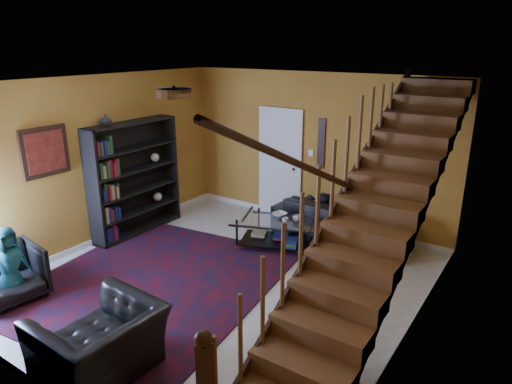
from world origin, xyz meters
TOP-DOWN VIEW (x-y plane):
  - floor at (0.00, 0.00)m, footprint 5.50×5.50m
  - room at (-1.33, 1.33)m, footprint 5.50×5.50m
  - staircase at (2.12, -0.00)m, footprint 0.95×5.02m
  - bookshelf at (-2.40, 0.60)m, footprint 0.35×1.80m
  - door at (-0.70, 2.73)m, footprint 0.82×0.05m
  - framed_picture at (-2.57, -0.90)m, footprint 0.04×0.74m
  - wall_hanging at (0.15, 2.73)m, footprint 0.14×0.03m
  - ceiling_fixture at (0.00, -0.80)m, footprint 0.40×0.40m
  - rug at (-0.81, -0.59)m, footprint 3.59×3.98m
  - sofa at (0.77, 2.30)m, footprint 2.38×1.07m
  - armchair_left at (-2.05, -1.95)m, footprint 0.89×0.88m
  - armchair_right at (0.17, -2.25)m, footprint 1.03×1.17m
  - person_adult_a at (0.15, 2.35)m, footprint 0.43×0.30m
  - person_adult_b at (0.43, 2.35)m, footprint 0.64×0.53m
  - person_child at (-1.95, -1.99)m, footprint 0.39×0.55m
  - coffee_table at (0.06, 1.41)m, footprint 1.44×1.14m
  - cup_a at (0.33, 1.55)m, footprint 0.15×0.15m
  - cup_b at (0.22, 1.37)m, footprint 0.14×0.14m
  - bowl at (-0.03, 1.61)m, footprint 0.29×0.29m
  - vase at (-2.41, 0.10)m, footprint 0.18×0.18m
  - popcorn_bucket at (-1.98, -1.56)m, footprint 0.18×0.18m

SIDE VIEW (x-z plane):
  - floor at x=0.00m, z-range 0.00..0.00m
  - rug at x=-0.81m, z-range 0.00..0.02m
  - room at x=-1.33m, z-range -2.70..2.80m
  - popcorn_bucket at x=-1.98m, z-range 0.02..0.18m
  - person_adult_a at x=0.15m, z-range -0.45..0.68m
  - person_adult_b at x=0.43m, z-range -0.45..0.77m
  - coffee_table at x=0.06m, z-range 0.04..0.52m
  - sofa at x=0.77m, z-range 0.00..0.68m
  - armchair_left at x=-2.05m, z-range 0.00..0.72m
  - armchair_right at x=0.17m, z-range 0.00..0.74m
  - bowl at x=-0.03m, z-range 0.48..0.54m
  - cup_b at x=0.22m, z-range 0.48..0.58m
  - cup_a at x=0.33m, z-range 0.48..0.58m
  - person_child at x=-1.95m, z-range 0.00..1.06m
  - bookshelf at x=-2.40m, z-range -0.04..1.96m
  - door at x=-0.70m, z-range 0.00..2.05m
  - staircase at x=2.12m, z-range -0.19..2.99m
  - wall_hanging at x=0.15m, z-range 1.10..2.00m
  - framed_picture at x=-2.57m, z-range 1.38..2.12m
  - vase at x=-2.41m, z-range 2.00..2.19m
  - ceiling_fixture at x=0.00m, z-range 2.69..2.79m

